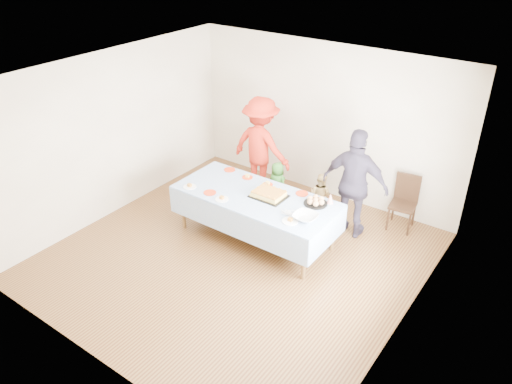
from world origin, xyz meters
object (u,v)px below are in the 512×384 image
at_px(dining_chair, 405,199).
at_px(adult_left, 261,146).
at_px(party_table, 255,198).
at_px(birthday_cake, 269,194).

xyz_separation_m(dining_chair, adult_left, (-2.55, -0.37, 0.39)).
distance_m(party_table, birthday_cake, 0.23).
bearing_deg(birthday_cake, dining_chair, 46.39).
height_order(birthday_cake, adult_left, adult_left).
bearing_deg(party_table, adult_left, 122.03).
distance_m(party_table, dining_chair, 2.42).
xyz_separation_m(party_table, adult_left, (-0.83, 1.32, 0.17)).
bearing_deg(party_table, dining_chair, 44.48).
bearing_deg(dining_chair, party_table, -143.04).
xyz_separation_m(birthday_cake, dining_chair, (1.53, 1.61, -0.32)).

